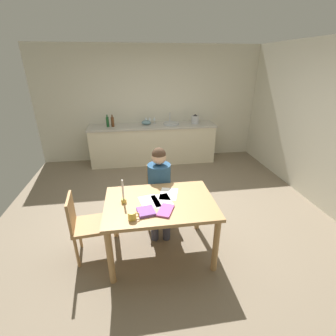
# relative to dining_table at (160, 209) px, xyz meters

# --- Properties ---
(ground_plane) EXTENTS (5.20, 5.20, 0.04)m
(ground_plane) POSITION_rel_dining_table_xyz_m (0.19, 0.80, -0.66)
(ground_plane) COLOR #7A6B56
(wall_back) EXTENTS (5.20, 0.12, 2.60)m
(wall_back) POSITION_rel_dining_table_xyz_m (0.19, 3.40, 0.66)
(wall_back) COLOR beige
(wall_back) RESTS_ON ground
(wall_right) EXTENTS (0.12, 5.20, 2.60)m
(wall_right) POSITION_rel_dining_table_xyz_m (2.79, 0.80, 0.66)
(wall_right) COLOR beige
(wall_right) RESTS_ON ground
(kitchen_counter) EXTENTS (2.90, 0.64, 0.90)m
(kitchen_counter) POSITION_rel_dining_table_xyz_m (0.19, 3.04, -0.19)
(kitchen_counter) COLOR beige
(kitchen_counter) RESTS_ON ground
(dining_table) EXTENTS (1.28, 0.89, 0.74)m
(dining_table) POSITION_rel_dining_table_xyz_m (0.00, 0.00, 0.00)
(dining_table) COLOR tan
(dining_table) RESTS_ON ground
(chair_at_table) EXTENTS (0.43, 0.43, 0.86)m
(chair_at_table) POSITION_rel_dining_table_xyz_m (0.07, 0.69, -0.16)
(chair_at_table) COLOR tan
(chair_at_table) RESTS_ON ground
(person_seated) EXTENTS (0.35, 0.61, 1.19)m
(person_seated) POSITION_rel_dining_table_xyz_m (0.06, 0.54, 0.04)
(person_seated) COLOR navy
(person_seated) RESTS_ON ground
(chair_side_empty) EXTENTS (0.44, 0.44, 0.85)m
(chair_side_empty) POSITION_rel_dining_table_xyz_m (-0.90, 0.07, -0.16)
(chair_side_empty) COLOR tan
(chair_side_empty) RESTS_ON ground
(coffee_mug) EXTENTS (0.12, 0.09, 0.09)m
(coffee_mug) POSITION_rel_dining_table_xyz_m (-0.32, -0.29, 0.15)
(coffee_mug) COLOR #F2CC4C
(coffee_mug) RESTS_ON dining_table
(candlestick) EXTENTS (0.06, 0.06, 0.29)m
(candlestick) POSITION_rel_dining_table_xyz_m (-0.41, 0.04, 0.19)
(candlestick) COLOR gold
(candlestick) RESTS_ON dining_table
(book_magazine) EXTENTS (0.21, 0.21, 0.03)m
(book_magazine) POSITION_rel_dining_table_xyz_m (-0.17, -0.20, 0.12)
(book_magazine) COLOR purple
(book_magazine) RESTS_ON dining_table
(book_cookery) EXTENTS (0.23, 0.28, 0.02)m
(book_cookery) POSITION_rel_dining_table_xyz_m (0.04, -0.20, 0.12)
(book_cookery) COLOR #AD4D97
(book_cookery) RESTS_ON dining_table
(paper_letter) EXTENTS (0.27, 0.33, 0.00)m
(paper_letter) POSITION_rel_dining_table_xyz_m (-0.12, 0.02, 0.11)
(paper_letter) COLOR white
(paper_letter) RESTS_ON dining_table
(paper_bill) EXTENTS (0.25, 0.33, 0.00)m
(paper_bill) POSITION_rel_dining_table_xyz_m (0.03, 0.02, 0.11)
(paper_bill) COLOR white
(paper_bill) RESTS_ON dining_table
(paper_envelope) EXTENTS (0.28, 0.34, 0.00)m
(paper_envelope) POSITION_rel_dining_table_xyz_m (0.13, 0.16, 0.11)
(paper_envelope) COLOR white
(paper_envelope) RESTS_ON dining_table
(sink_unit) EXTENTS (0.36, 0.36, 0.24)m
(sink_unit) POSITION_rel_dining_table_xyz_m (0.62, 3.04, 0.29)
(sink_unit) COLOR #B2B7BC
(sink_unit) RESTS_ON kitchen_counter
(bottle_oil) EXTENTS (0.06, 0.06, 0.27)m
(bottle_oil) POSITION_rel_dining_table_xyz_m (-0.81, 3.01, 0.38)
(bottle_oil) COLOR #194C23
(bottle_oil) RESTS_ON kitchen_counter
(bottle_vinegar) EXTENTS (0.07, 0.07, 0.26)m
(bottle_vinegar) POSITION_rel_dining_table_xyz_m (-0.70, 3.02, 0.37)
(bottle_vinegar) COLOR #593319
(bottle_vinegar) RESTS_ON kitchen_counter
(mixing_bowl) EXTENTS (0.22, 0.22, 0.10)m
(mixing_bowl) POSITION_rel_dining_table_xyz_m (0.05, 3.10, 0.31)
(mixing_bowl) COLOR #668C99
(mixing_bowl) RESTS_ON kitchen_counter
(stovetop_kettle) EXTENTS (0.18, 0.18, 0.22)m
(stovetop_kettle) POSITION_rel_dining_table_xyz_m (1.19, 3.04, 0.36)
(stovetop_kettle) COLOR #B7BABF
(stovetop_kettle) RESTS_ON kitchen_counter
(wine_glass_near_sink) EXTENTS (0.07, 0.07, 0.15)m
(wine_glass_near_sink) POSITION_rel_dining_table_xyz_m (0.25, 3.19, 0.37)
(wine_glass_near_sink) COLOR silver
(wine_glass_near_sink) RESTS_ON kitchen_counter
(wine_glass_by_kettle) EXTENTS (0.07, 0.07, 0.15)m
(wine_glass_by_kettle) POSITION_rel_dining_table_xyz_m (0.14, 3.19, 0.37)
(wine_glass_by_kettle) COLOR silver
(wine_glass_by_kettle) RESTS_ON kitchen_counter
(wine_glass_back_left) EXTENTS (0.07, 0.07, 0.15)m
(wine_glass_back_left) POSITION_rel_dining_table_xyz_m (0.05, 3.19, 0.37)
(wine_glass_back_left) COLOR silver
(wine_glass_back_left) RESTS_ON kitchen_counter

